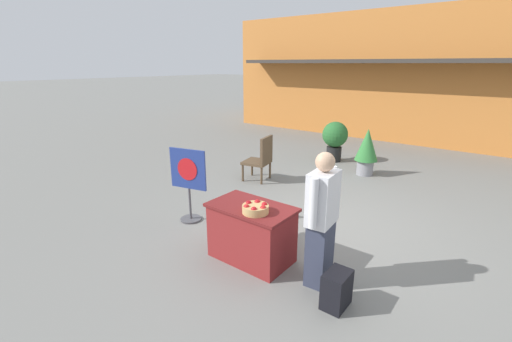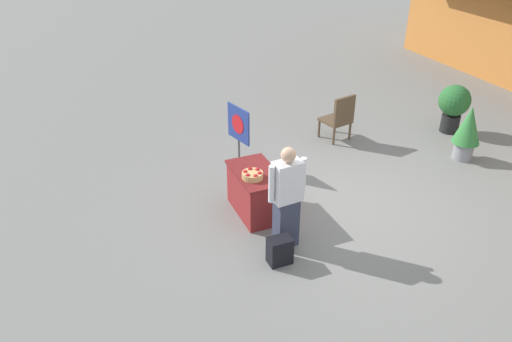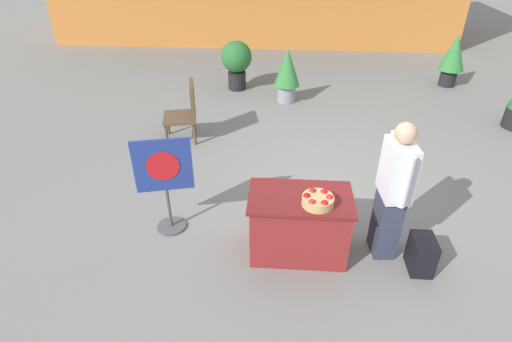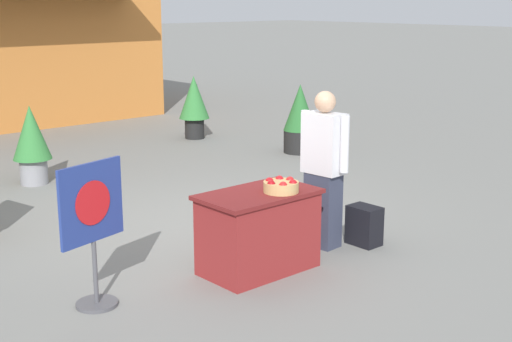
% 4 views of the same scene
% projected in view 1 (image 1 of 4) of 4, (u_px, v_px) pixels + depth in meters
% --- Properties ---
extents(ground_plane, '(120.00, 120.00, 0.00)m').
position_uv_depth(ground_plane, '(323.00, 229.00, 5.56)').
color(ground_plane, slate).
extents(storefront_building, '(12.14, 5.80, 4.26)m').
position_uv_depth(storefront_building, '(405.00, 75.00, 13.15)').
color(storefront_building, '#C67533').
rests_on(storefront_building, ground_plane).
extents(display_table, '(1.14, 0.67, 0.78)m').
position_uv_depth(display_table, '(252.00, 232.00, 4.62)').
color(display_table, maroon).
rests_on(display_table, ground_plane).
extents(apple_basket, '(0.34, 0.34, 0.13)m').
position_uv_depth(apple_basket, '(255.00, 208.00, 4.28)').
color(apple_basket, tan).
rests_on(apple_basket, display_table).
extents(person_visitor, '(0.29, 0.61, 1.65)m').
position_uv_depth(person_visitor, '(322.00, 220.00, 3.97)').
color(person_visitor, '#33384C').
rests_on(person_visitor, ground_plane).
extents(backpack, '(0.24, 0.34, 0.42)m').
position_uv_depth(backpack, '(337.00, 289.00, 3.74)').
color(backpack, black).
rests_on(backpack, ground_plane).
extents(poster_board, '(0.66, 0.36, 1.25)m').
position_uv_depth(poster_board, '(189.00, 181.00, 5.68)').
color(poster_board, '#4C4C51').
rests_on(poster_board, ground_plane).
extents(patio_chair, '(0.65, 0.65, 1.03)m').
position_uv_depth(patio_chair, '(261.00, 157.00, 7.72)').
color(patio_chair, brown).
rests_on(patio_chair, ground_plane).
extents(potted_plant_far_right, '(0.54, 0.54, 1.12)m').
position_uv_depth(potted_plant_far_right, '(367.00, 149.00, 8.10)').
color(potted_plant_far_right, gray).
rests_on(potted_plant_far_right, ground_plane).
extents(potted_plant_far_left, '(0.69, 0.69, 1.08)m').
position_uv_depth(potted_plant_far_left, '(335.00, 138.00, 9.26)').
color(potted_plant_far_left, black).
rests_on(potted_plant_far_left, ground_plane).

